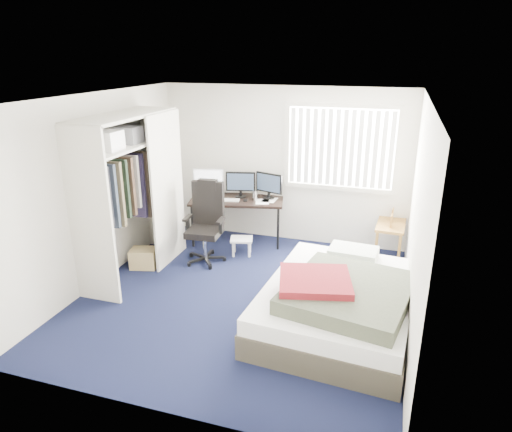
{
  "coord_description": "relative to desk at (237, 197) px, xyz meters",
  "views": [
    {
      "loc": [
        1.72,
        -4.89,
        2.97
      ],
      "look_at": [
        0.06,
        0.4,
        0.98
      ],
      "focal_mm": 32.0,
      "sensor_mm": 36.0,
      "label": 1
    }
  ],
  "objects": [
    {
      "name": "office_chair",
      "position": [
        -0.2,
        -0.83,
        -0.3
      ],
      "size": [
        0.61,
        0.61,
        1.22
      ],
      "color": "black",
      "rests_on": "ground"
    },
    {
      "name": "window_assembly",
      "position": [
        1.58,
        0.29,
        0.83
      ],
      "size": [
        1.72,
        0.09,
        1.32
      ],
      "color": "white",
      "rests_on": "ground"
    },
    {
      "name": "closet",
      "position": [
        -0.99,
        -1.49,
        0.59
      ],
      "size": [
        0.64,
        1.84,
        2.22
      ],
      "color": "beige",
      "rests_on": "ground"
    },
    {
      "name": "pine_box",
      "position": [
        -0.97,
        -1.36,
        -0.63
      ],
      "size": [
        0.43,
        0.36,
        0.28
      ],
      "primitive_type": "cube",
      "rotation": [
        0.0,
        0.0,
        0.25
      ],
      "color": "tan",
      "rests_on": "ground"
    },
    {
      "name": "bed",
      "position": [
        1.94,
        -2.01,
        -0.47
      ],
      "size": [
        1.8,
        2.3,
        0.71
      ],
      "color": "#393429",
      "rests_on": "ground"
    },
    {
      "name": "footstool",
      "position": [
        0.25,
        -0.52,
        -0.56
      ],
      "size": [
        0.39,
        0.35,
        0.27
      ],
      "color": "white",
      "rests_on": "ground"
    },
    {
      "name": "room_shell",
      "position": [
        0.68,
        -1.76,
        0.74
      ],
      "size": [
        4.2,
        4.2,
        4.2
      ],
      "color": "silver",
      "rests_on": "ground"
    },
    {
      "name": "nightstand",
      "position": [
        2.43,
        0.09,
        -0.28
      ],
      "size": [
        0.44,
        0.83,
        0.74
      ],
      "color": "brown",
      "rests_on": "ground"
    },
    {
      "name": "ground",
      "position": [
        0.68,
        -1.76,
        -0.77
      ],
      "size": [
        4.2,
        4.2,
        0.0
      ],
      "primitive_type": "plane",
      "color": "black",
      "rests_on": "ground"
    },
    {
      "name": "desk",
      "position": [
        0.0,
        0.0,
        0.0
      ],
      "size": [
        1.6,
        1.0,
        1.19
      ],
      "color": "black",
      "rests_on": "ground"
    }
  ]
}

